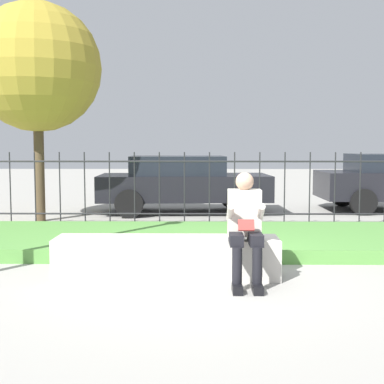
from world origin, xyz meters
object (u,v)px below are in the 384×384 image
at_px(stone_bench, 167,259).
at_px(person_seated_reader, 245,223).
at_px(car_parked_center, 183,182).
at_px(tree_behind_fence, 37,68).

xyz_separation_m(stone_bench, person_seated_reader, (0.92, -0.32, 0.49)).
relative_size(person_seated_reader, car_parked_center, 0.32).
height_order(person_seated_reader, tree_behind_fence, tree_behind_fence).
distance_m(stone_bench, tree_behind_fence, 6.37).
bearing_deg(tree_behind_fence, stone_bench, -58.29).
xyz_separation_m(person_seated_reader, tree_behind_fence, (-3.88, 5.11, 2.49)).
bearing_deg(person_seated_reader, tree_behind_fence, 127.19).
distance_m(person_seated_reader, car_parked_center, 6.62).
xyz_separation_m(stone_bench, car_parked_center, (0.01, 6.23, 0.51)).
distance_m(person_seated_reader, tree_behind_fence, 6.88).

